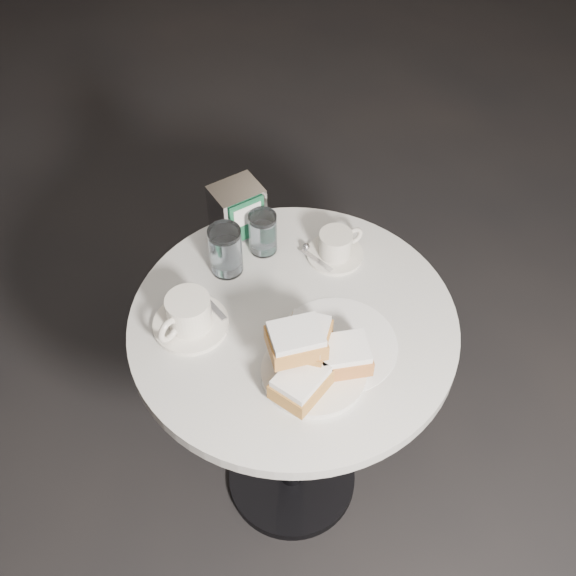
# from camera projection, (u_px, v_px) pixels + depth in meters

# --- Properties ---
(ground) EXTENTS (7.00, 7.00, 0.00)m
(ground) POSITION_uv_depth(u_px,v_px,m) (292.00, 480.00, 2.09)
(ground) COLOR black
(ground) RESTS_ON ground
(cafe_table) EXTENTS (0.70, 0.70, 0.74)m
(cafe_table) POSITION_uv_depth(u_px,v_px,m) (293.00, 373.00, 1.67)
(cafe_table) COLOR black
(cafe_table) RESTS_ON ground
(sugar_spill) EXTENTS (0.26, 0.26, 0.00)m
(sugar_spill) POSITION_uv_depth(u_px,v_px,m) (337.00, 344.00, 1.48)
(sugar_spill) COLOR white
(sugar_spill) RESTS_ON cafe_table
(beignet_plate) EXTENTS (0.23, 0.22, 0.14)m
(beignet_plate) POSITION_uv_depth(u_px,v_px,m) (312.00, 359.00, 1.40)
(beignet_plate) COLOR white
(beignet_plate) RESTS_ON cafe_table
(coffee_cup_left) EXTENTS (0.20, 0.20, 0.08)m
(coffee_cup_left) POSITION_uv_depth(u_px,v_px,m) (189.00, 315.00, 1.49)
(coffee_cup_left) COLOR white
(coffee_cup_left) RESTS_ON cafe_table
(coffee_cup_right) EXTENTS (0.14, 0.14, 0.07)m
(coffee_cup_right) POSITION_uv_depth(u_px,v_px,m) (336.00, 246.00, 1.63)
(coffee_cup_right) COLOR silver
(coffee_cup_right) RESTS_ON cafe_table
(water_glass_left) EXTENTS (0.09, 0.09, 0.12)m
(water_glass_left) POSITION_uv_depth(u_px,v_px,m) (226.00, 251.00, 1.58)
(water_glass_left) COLOR silver
(water_glass_left) RESTS_ON cafe_table
(water_glass_right) EXTENTS (0.08, 0.08, 0.10)m
(water_glass_right) POSITION_uv_depth(u_px,v_px,m) (263.00, 233.00, 1.62)
(water_glass_right) COLOR silver
(water_glass_right) RESTS_ON cafe_table
(napkin_dispenser) EXTENTS (0.11, 0.10, 0.13)m
(napkin_dispenser) POSITION_uv_depth(u_px,v_px,m) (238.00, 210.00, 1.65)
(napkin_dispenser) COLOR silver
(napkin_dispenser) RESTS_ON cafe_table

